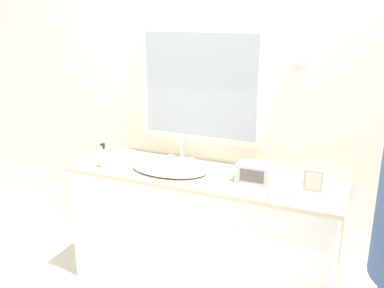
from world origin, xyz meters
name	(u,v)px	position (x,y,z in m)	size (l,w,h in m)	color
wall_back	(217,108)	(0.00, 0.58, 1.28)	(8.00, 0.18, 2.55)	silver
vanity_counter	(201,233)	(0.00, 0.28, 0.45)	(1.88, 0.55, 0.89)	white
sink_basin	(170,167)	(-0.22, 0.26, 0.91)	(0.55, 0.40, 0.18)	white
soap_bottle	(104,157)	(-0.67, 0.13, 0.96)	(0.06, 0.06, 0.18)	white
appliance_box	(254,173)	(0.37, 0.28, 0.95)	(0.22, 0.13, 0.12)	#BCBCC1
picture_frame	(313,181)	(0.73, 0.27, 0.96)	(0.12, 0.01, 0.14)	#B2B2B7
hand_towel_near_sink	(284,190)	(0.58, 0.17, 0.91)	(0.15, 0.14, 0.05)	white
metal_tray	(291,179)	(0.58, 0.41, 0.90)	(0.17, 0.09, 0.01)	#ADADB2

